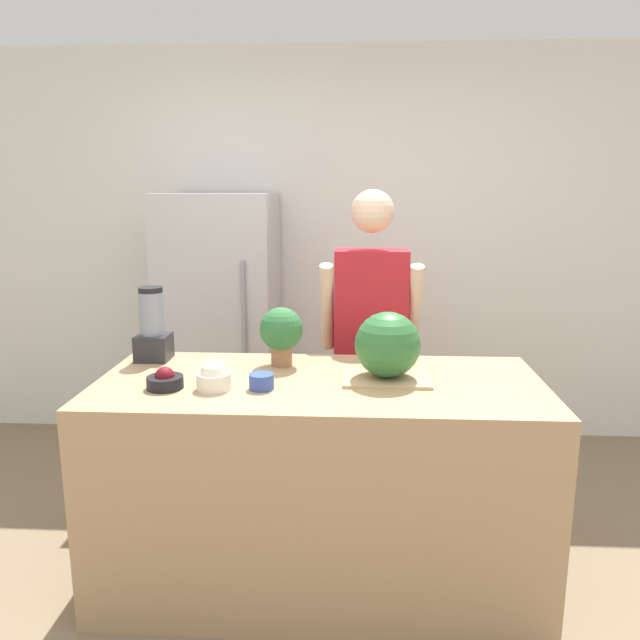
{
  "coord_description": "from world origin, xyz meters",
  "views": [
    {
      "loc": [
        0.14,
        -2.07,
        1.72
      ],
      "look_at": [
        0.0,
        0.45,
        1.17
      ],
      "focal_mm": 35.0,
      "sensor_mm": 36.0,
      "label": 1
    }
  ],
  "objects_px": {
    "person": "(370,346)",
    "bowl_cherries": "(165,380)",
    "watermelon": "(388,345)",
    "blender": "(153,329)",
    "refrigerator": "(221,326)",
    "bowl_small_blue": "(261,381)",
    "bowl_cream": "(214,377)",
    "potted_plant": "(281,332)"
  },
  "relations": [
    {
      "from": "watermelon",
      "to": "bowl_cherries",
      "type": "height_order",
      "value": "watermelon"
    },
    {
      "from": "person",
      "to": "watermelon",
      "type": "distance_m",
      "value": 0.74
    },
    {
      "from": "refrigerator",
      "to": "watermelon",
      "type": "xyz_separation_m",
      "value": [
        0.99,
        -1.34,
        0.24
      ]
    },
    {
      "from": "person",
      "to": "bowl_cherries",
      "type": "xyz_separation_m",
      "value": [
        -0.84,
        -0.87,
        0.07
      ]
    },
    {
      "from": "potted_plant",
      "to": "person",
      "type": "bearing_deg",
      "value": 51.79
    },
    {
      "from": "watermelon",
      "to": "blender",
      "type": "bearing_deg",
      "value": 166.99
    },
    {
      "from": "bowl_cherries",
      "to": "bowl_cream",
      "type": "xyz_separation_m",
      "value": [
        0.2,
        -0.0,
        0.02
      ]
    },
    {
      "from": "bowl_cream",
      "to": "potted_plant",
      "type": "bearing_deg",
      "value": 56.88
    },
    {
      "from": "person",
      "to": "blender",
      "type": "height_order",
      "value": "person"
    },
    {
      "from": "bowl_cream",
      "to": "bowl_small_blue",
      "type": "xyz_separation_m",
      "value": [
        0.19,
        0.02,
        -0.02
      ]
    },
    {
      "from": "bowl_cream",
      "to": "blender",
      "type": "bearing_deg",
      "value": 132.16
    },
    {
      "from": "refrigerator",
      "to": "bowl_small_blue",
      "type": "distance_m",
      "value": 1.58
    },
    {
      "from": "watermelon",
      "to": "blender",
      "type": "relative_size",
      "value": 0.8
    },
    {
      "from": "bowl_cream",
      "to": "blender",
      "type": "distance_m",
      "value": 0.57
    },
    {
      "from": "person",
      "to": "bowl_cream",
      "type": "relative_size",
      "value": 12.3
    },
    {
      "from": "refrigerator",
      "to": "bowl_cream",
      "type": "relative_size",
      "value": 12.1
    },
    {
      "from": "refrigerator",
      "to": "blender",
      "type": "relative_size",
      "value": 4.87
    },
    {
      "from": "person",
      "to": "bowl_cherries",
      "type": "distance_m",
      "value": 1.22
    },
    {
      "from": "person",
      "to": "bowl_small_blue",
      "type": "bearing_deg",
      "value": -117.76
    },
    {
      "from": "bowl_small_blue",
      "to": "refrigerator",
      "type": "bearing_deg",
      "value": 107.97
    },
    {
      "from": "blender",
      "to": "bowl_small_blue",
      "type": "bearing_deg",
      "value": -35.28
    },
    {
      "from": "bowl_cherries",
      "to": "blender",
      "type": "relative_size",
      "value": 0.43
    },
    {
      "from": "refrigerator",
      "to": "person",
      "type": "bearing_deg",
      "value": -34.01
    },
    {
      "from": "watermelon",
      "to": "blender",
      "type": "height_order",
      "value": "blender"
    },
    {
      "from": "person",
      "to": "watermelon",
      "type": "relative_size",
      "value": 6.19
    },
    {
      "from": "bowl_cream",
      "to": "person",
      "type": "bearing_deg",
      "value": 53.76
    },
    {
      "from": "person",
      "to": "bowl_cream",
      "type": "distance_m",
      "value": 1.09
    },
    {
      "from": "watermelon",
      "to": "bowl_cherries",
      "type": "relative_size",
      "value": 1.87
    },
    {
      "from": "watermelon",
      "to": "blender",
      "type": "distance_m",
      "value": 1.1
    },
    {
      "from": "person",
      "to": "bowl_cherries",
      "type": "relative_size",
      "value": 11.59
    },
    {
      "from": "potted_plant",
      "to": "refrigerator",
      "type": "bearing_deg",
      "value": 114.46
    },
    {
      "from": "bowl_cherries",
      "to": "bowl_small_blue",
      "type": "xyz_separation_m",
      "value": [
        0.39,
        0.01,
        -0.0
      ]
    },
    {
      "from": "bowl_cherries",
      "to": "bowl_cream",
      "type": "height_order",
      "value": "bowl_cream"
    },
    {
      "from": "bowl_small_blue",
      "to": "watermelon",
      "type": "bearing_deg",
      "value": 16.67
    },
    {
      "from": "refrigerator",
      "to": "bowl_cherries",
      "type": "distance_m",
      "value": 1.52
    },
    {
      "from": "watermelon",
      "to": "potted_plant",
      "type": "bearing_deg",
      "value": 158.15
    },
    {
      "from": "bowl_cream",
      "to": "bowl_small_blue",
      "type": "height_order",
      "value": "bowl_cream"
    },
    {
      "from": "bowl_cherries",
      "to": "blender",
      "type": "distance_m",
      "value": 0.46
    },
    {
      "from": "bowl_cherries",
      "to": "bowl_small_blue",
      "type": "height_order",
      "value": "bowl_cherries"
    },
    {
      "from": "bowl_cherries",
      "to": "blender",
      "type": "xyz_separation_m",
      "value": [
        -0.18,
        0.41,
        0.12
      ]
    },
    {
      "from": "watermelon",
      "to": "bowl_small_blue",
      "type": "distance_m",
      "value": 0.54
    },
    {
      "from": "person",
      "to": "bowl_cream",
      "type": "xyz_separation_m",
      "value": [
        -0.64,
        -0.88,
        0.09
      ]
    }
  ]
}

